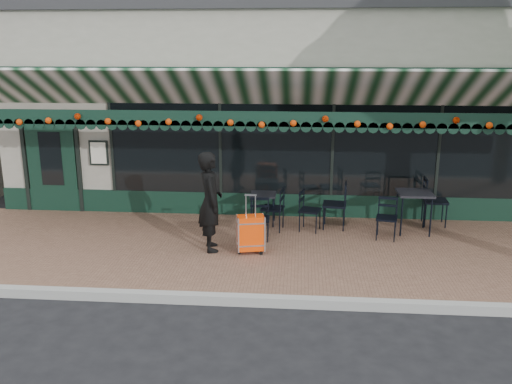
# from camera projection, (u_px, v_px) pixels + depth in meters

# --- Properties ---
(ground) EXTENTS (80.00, 80.00, 0.00)m
(ground) POSITION_uv_depth(u_px,v_px,m) (249.00, 302.00, 8.18)
(ground) COLOR black
(ground) RESTS_ON ground
(sidewalk) EXTENTS (18.00, 4.00, 0.15)m
(sidewalk) POSITION_uv_depth(u_px,v_px,m) (260.00, 250.00, 10.09)
(sidewalk) COLOR brown
(sidewalk) RESTS_ON ground
(curb) EXTENTS (18.00, 0.16, 0.15)m
(curb) POSITION_uv_depth(u_px,v_px,m) (249.00, 300.00, 8.08)
(curb) COLOR #9E9E99
(curb) RESTS_ON ground
(restaurant_building) EXTENTS (12.00, 9.60, 4.50)m
(restaurant_building) POSITION_uv_depth(u_px,v_px,m) (276.00, 102.00, 15.15)
(restaurant_building) COLOR gray
(restaurant_building) RESTS_ON ground
(woman) EXTENTS (0.60, 0.75, 1.82)m
(woman) POSITION_uv_depth(u_px,v_px,m) (210.00, 202.00, 9.71)
(woman) COLOR black
(woman) RESTS_ON sidewalk
(suitcase) EXTENTS (0.52, 0.36, 1.08)m
(suitcase) POSITION_uv_depth(u_px,v_px,m) (251.00, 234.00, 9.68)
(suitcase) COLOR #FE4208
(suitcase) RESTS_ON sidewalk
(cafe_table_a) EXTENTS (0.67, 0.67, 0.83)m
(cafe_table_a) POSITION_uv_depth(u_px,v_px,m) (415.00, 196.00, 10.70)
(cafe_table_a) COLOR black
(cafe_table_a) RESTS_ON sidewalk
(cafe_table_b) EXTENTS (0.53, 0.53, 0.65)m
(cafe_table_b) POSITION_uv_depth(u_px,v_px,m) (263.00, 197.00, 11.24)
(cafe_table_b) COLOR black
(cafe_table_b) RESTS_ON sidewalk
(chair_a_left) EXTENTS (0.54, 0.54, 0.97)m
(chair_a_left) POSITION_uv_depth(u_px,v_px,m) (334.00, 205.00, 11.01)
(chair_a_left) COLOR black
(chair_a_left) RESTS_ON sidewalk
(chair_a_right) EXTENTS (0.54, 0.54, 1.01)m
(chair_a_right) POSITION_uv_depth(u_px,v_px,m) (435.00, 201.00, 11.21)
(chair_a_right) COLOR black
(chair_a_right) RESTS_ON sidewalk
(chair_a_front) EXTENTS (0.48, 0.48, 0.81)m
(chair_a_front) POSITION_uv_depth(u_px,v_px,m) (387.00, 219.00, 10.39)
(chair_a_front) COLOR black
(chair_a_front) RESTS_ON sidewalk
(chair_b_left) EXTENTS (0.51, 0.51, 0.88)m
(chair_b_left) POSITION_uv_depth(u_px,v_px,m) (273.00, 209.00, 10.91)
(chair_b_left) COLOR black
(chair_b_left) RESTS_ON sidewalk
(chair_b_right) EXTENTS (0.51, 0.51, 0.83)m
(chair_b_right) POSITION_uv_depth(u_px,v_px,m) (310.00, 211.00, 10.87)
(chair_b_right) COLOR black
(chair_b_right) RESTS_ON sidewalk
(chair_b_front) EXTENTS (0.42, 0.42, 0.81)m
(chair_b_front) POSITION_uv_depth(u_px,v_px,m) (259.00, 219.00, 10.35)
(chair_b_front) COLOR black
(chair_b_front) RESTS_ON sidewalk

